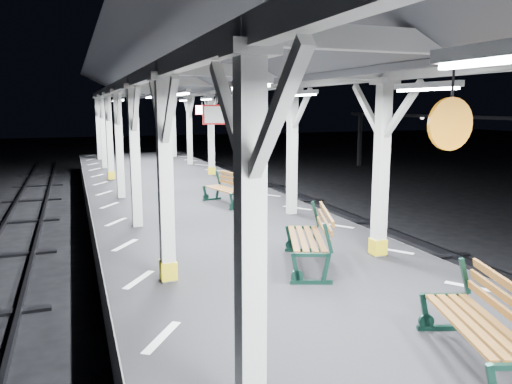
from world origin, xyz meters
TOP-DOWN VIEW (x-y plane):
  - ground at (0.00, 0.00)m, footprint 120.00×120.00m
  - platform at (0.00, 0.00)m, footprint 6.00×50.00m
  - hazard_stripes_left at (-2.45, 0.00)m, footprint 1.00×48.00m
  - hazard_stripes_right at (2.45, 0.00)m, footprint 1.00×48.00m
  - canopy at (0.00, -0.02)m, footprint 5.40×49.00m
  - bench_near at (0.76, -1.89)m, footprint 1.19×1.90m
  - bench_mid at (0.54, 1.85)m, footprint 1.31×2.00m
  - bench_far at (0.80, 7.84)m, footprint 0.96×1.76m

SIDE VIEW (x-z plane):
  - ground at x=0.00m, z-range 0.00..0.00m
  - platform at x=0.00m, z-range 0.00..1.00m
  - hazard_stripes_left at x=-2.45m, z-range 1.00..1.01m
  - hazard_stripes_right at x=2.45m, z-range 1.00..1.01m
  - bench_far at x=0.80m, z-range 1.03..1.93m
  - bench_near at x=0.76m, z-range 1.03..2.00m
  - bench_mid at x=0.54m, z-range 1.03..2.05m
  - canopy at x=0.00m, z-range 2.24..6.89m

